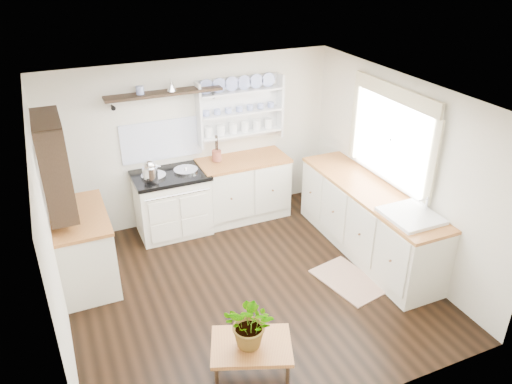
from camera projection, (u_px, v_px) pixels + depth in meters
The scene contains 19 objects.
floor at pixel (248, 287), 5.90m from camera, with size 4.00×3.80×0.01m, color black.
wall_back at pixel (195, 142), 6.92m from camera, with size 4.00×0.02×2.30m, color beige.
wall_right at pixel (399, 170), 6.08m from camera, with size 0.02×3.80×2.30m, color beige.
wall_left at pixel (51, 242), 4.66m from camera, with size 0.02×3.80×2.30m, color beige.
ceiling at pixel (247, 97), 4.84m from camera, with size 4.00×3.80×0.01m, color white.
window at pixel (392, 135), 6.00m from camera, with size 0.08×1.55×1.22m.
aga_cooker at pixel (172, 203), 6.80m from camera, with size 0.99×0.69×0.91m.
back_cabinets at pixel (243, 187), 7.20m from camera, with size 1.27×0.63×0.90m.
right_cabinets at pixel (367, 220), 6.37m from camera, with size 0.62×2.43×0.90m.
belfast_sink at pixel (409, 225), 5.61m from camera, with size 0.55×0.60×0.45m.
left_cabinets at pixel (84, 247), 5.81m from camera, with size 0.62×1.13×0.90m.
plate_rack at pixel (239, 108), 6.93m from camera, with size 1.20×0.22×0.90m.
high_shelf at pixel (164, 94), 6.33m from camera, with size 1.50×0.29×0.16m.
left_shelving at pixel (54, 164), 5.26m from camera, with size 0.28×0.80×1.05m, color black.
kettle at pixel (150, 170), 6.33m from camera, with size 0.20×0.20×0.24m, color silver, non-canonical shape.
utensil_crock at pixel (217, 156), 6.90m from camera, with size 0.13×0.13×0.15m, color brown.
center_table at pixel (251, 348), 4.54m from camera, with size 0.87×0.75×0.40m.
potted_plant at pixel (251, 323), 4.41m from camera, with size 0.45×0.39×0.50m, color #3F7233.
floor_rug at pixel (349, 280), 5.99m from camera, with size 0.55×0.85×0.02m, color #83614C.
Camera 1 is at (-1.81, -4.37, 3.70)m, focal length 35.00 mm.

